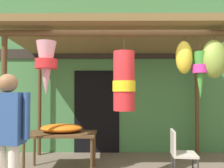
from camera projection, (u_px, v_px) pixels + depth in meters
shop_facade at (124, 73)px, 5.95m from camera, size 12.31×0.29×3.89m
market_stall_canopy at (122, 48)px, 4.49m from camera, size 4.21×2.32×2.67m
display_table at (61, 137)px, 4.48m from camera, size 1.31×0.67×0.71m
flower_heap_on_table at (62, 128)px, 4.54m from camera, size 0.80×0.56×0.16m
folding_chair at (179, 151)px, 3.96m from camera, size 0.44×0.44×0.84m
vendor_in_orange at (7, 130)px, 2.93m from camera, size 0.59×0.28×1.72m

